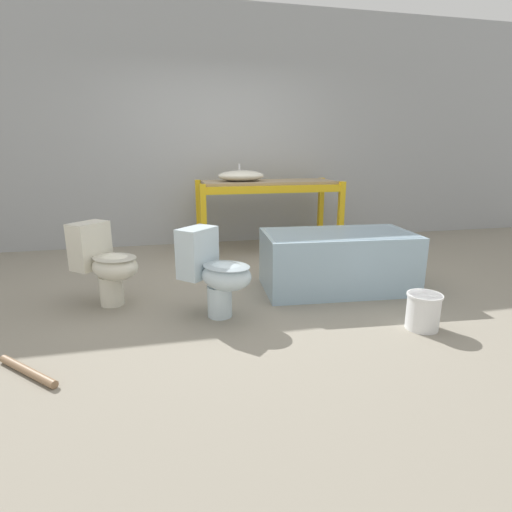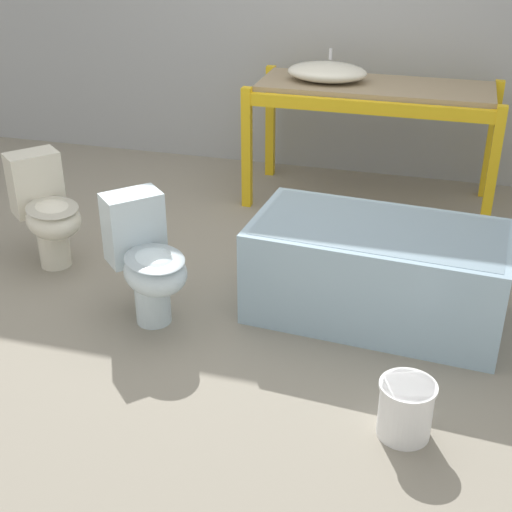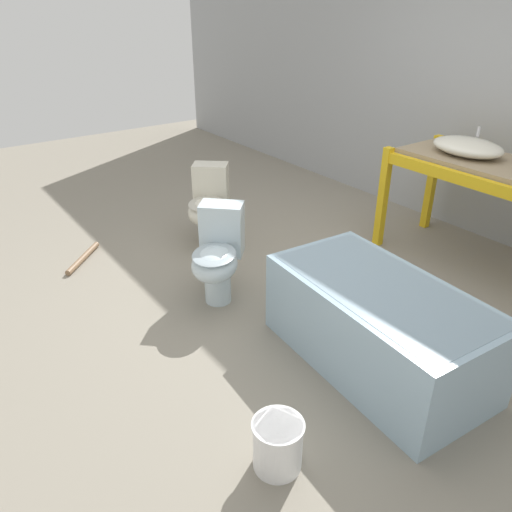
{
  "view_description": "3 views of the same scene",
  "coord_description": "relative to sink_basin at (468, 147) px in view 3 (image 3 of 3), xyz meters",
  "views": [
    {
      "loc": [
        -0.73,
        -3.72,
        1.32
      ],
      "look_at": [
        -0.02,
        -0.58,
        0.46
      ],
      "focal_mm": 28.0,
      "sensor_mm": 36.0,
      "label": 1
    },
    {
      "loc": [
        1.15,
        -3.87,
        2.24
      ],
      "look_at": [
        0.23,
        -0.58,
        0.45
      ],
      "focal_mm": 50.0,
      "sensor_mm": 36.0,
      "label": 2
    },
    {
      "loc": [
        2.46,
        -2.37,
        2.09
      ],
      "look_at": [
        -0.05,
        -0.54,
        0.47
      ],
      "focal_mm": 35.0,
      "sensor_mm": 36.0,
      "label": 3
    }
  ],
  "objects": [
    {
      "name": "ground_plane",
      "position": [
        -0.23,
        -1.39,
        -1.0
      ],
      "size": [
        12.0,
        12.0,
        0.0
      ],
      "primitive_type": "plane",
      "color": "gray"
    },
    {
      "name": "warehouse_wall_rear",
      "position": [
        -0.23,
        0.67,
        0.6
      ],
      "size": [
        10.8,
        0.08,
        3.2
      ],
      "color": "#9EA0A3",
      "rests_on": "ground_plane"
    },
    {
      "name": "shelving_rack",
      "position": [
        0.36,
        0.02,
        -0.21
      ],
      "size": [
        1.85,
        0.77,
        0.93
      ],
      "color": "yellow",
      "rests_on": "ground_plane"
    },
    {
      "name": "sink_basin",
      "position": [
        0.0,
        0.0,
        0.0
      ],
      "size": [
        0.6,
        0.41,
        0.22
      ],
      "color": "silver",
      "rests_on": "shelving_rack"
    },
    {
      "name": "bathtub_main",
      "position": [
        0.63,
        -1.66,
        -0.68
      ],
      "size": [
        1.47,
        0.84,
        0.56
      ],
      "rotation": [
        0.0,
        0.0,
        -0.07
      ],
      "color": "#99B7CC",
      "rests_on": "ground_plane"
    },
    {
      "name": "toilet_near",
      "position": [
        -1.5,
        -1.59,
        -0.61
      ],
      "size": [
        0.67,
        0.64,
        0.71
      ],
      "rotation": [
        0.0,
        0.0,
        0.86
      ],
      "color": "silver",
      "rests_on": "ground_plane"
    },
    {
      "name": "toilet_far",
      "position": [
        -0.61,
        -2.05,
        -0.61
      ],
      "size": [
        0.66,
        0.65,
        0.71
      ],
      "rotation": [
        0.0,
        0.0,
        0.8
      ],
      "color": "silver",
      "rests_on": "ground_plane"
    },
    {
      "name": "bucket_white",
      "position": [
        0.89,
        -2.66,
        -0.85
      ],
      "size": [
        0.26,
        0.26,
        0.28
      ],
      "color": "white",
      "rests_on": "ground_plane"
    },
    {
      "name": "loose_pipe",
      "position": [
        -1.84,
        -2.71,
        -0.97
      ],
      "size": [
        0.43,
        0.43,
        0.05
      ],
      "color": "#8C6B4C",
      "rests_on": "ground_plane"
    }
  ]
}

